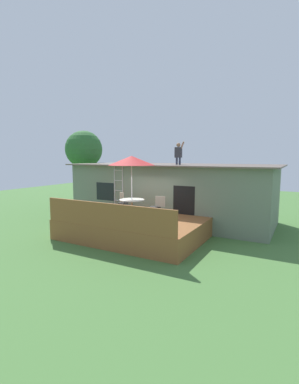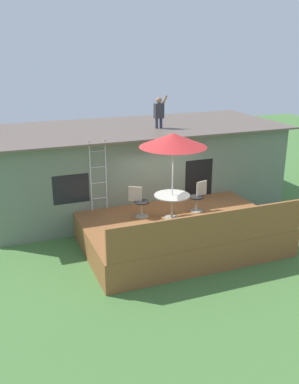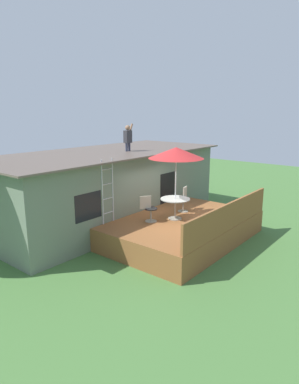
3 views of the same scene
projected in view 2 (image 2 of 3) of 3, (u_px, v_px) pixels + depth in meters
name	position (u px, v px, depth m)	size (l,w,h in m)	color
ground_plane	(177.00, 243.00, 12.80)	(40.00, 40.00, 0.00)	#477538
house	(137.00, 166.00, 15.50)	(10.50, 4.50, 2.92)	slate
deck	(178.00, 231.00, 12.67)	(5.57, 4.00, 0.80)	brown
deck_railing	(211.00, 230.00, 10.68)	(5.47, 0.08, 0.90)	brown
patio_table	(172.00, 200.00, 12.33)	(1.04, 1.04, 0.74)	#A59E8C
patio_umbrella	(173.00, 140.00, 11.75)	(1.90, 1.90, 2.54)	silver
step_ladder	(98.00, 175.00, 12.92)	(0.52, 0.04, 2.20)	silver
person_figure	(159.00, 110.00, 14.51)	(0.47, 0.20, 1.11)	#33384C
patio_chair_left	(139.00, 202.00, 12.55)	(0.57, 0.45, 0.92)	#A59E8C
patio_chair_right	(198.00, 197.00, 12.99)	(0.61, 0.44, 0.92)	#A59E8C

